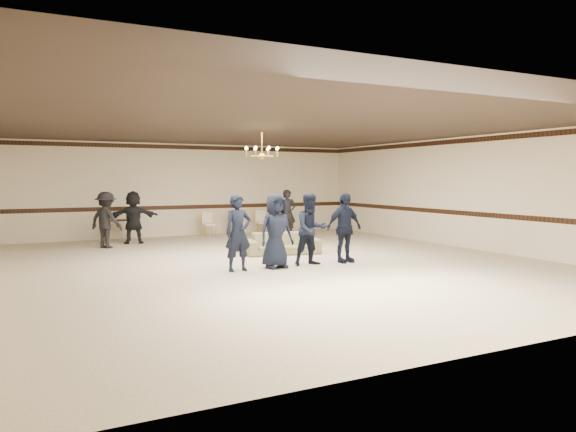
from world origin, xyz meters
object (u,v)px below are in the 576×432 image
boy_c (311,229)px  banquet_chair_mid (236,223)px  boy_a (238,233)px  console_table (117,230)px  banquet_chair_right (262,222)px  boy_b (276,231)px  settee (282,243)px  banquet_chair_left (209,224)px  adult_mid (133,217)px  adult_right (288,213)px  chandelier (262,143)px  adult_left (106,220)px  boy_d (344,228)px

boy_c → banquet_chair_mid: size_ratio=1.93×
boy_a → console_table: (-1.38, 7.07, -0.49)m
boy_a → banquet_chair_right: bearing=58.7°
boy_b → settee: size_ratio=0.85×
banquet_chair_left → console_table: (-3.00, 0.20, -0.09)m
banquet_chair_right → console_table: size_ratio=1.06×
settee → adult_mid: bearing=136.9°
boy_c → settee: (0.20, 1.92, -0.54)m
boy_c → adult_mid: (-2.87, 6.04, -0.02)m
boy_c → adult_right: 6.06m
boy_c → adult_right: boy_c is taller
chandelier → adult_left: chandelier is taller
boy_b → boy_c: bearing=-5.8°
boy_c → banquet_chair_mid: boy_c is taller
boy_d → banquet_chair_right: 6.94m
settee → banquet_chair_right: (1.62, 4.95, 0.14)m
boy_c → settee: 2.01m
boy_a → banquet_chair_left: (1.62, 6.87, -0.40)m
boy_a → boy_d: size_ratio=1.00×
boy_a → banquet_chair_mid: boy_a is taller
boy_d → boy_b: bearing=174.8°
boy_c → adult_left: (-3.77, 5.34, -0.02)m
adult_mid → banquet_chair_mid: (3.68, 0.83, -0.38)m
boy_c → adult_left: size_ratio=1.02×
adult_left → adult_right: same height
boy_a → boy_c: same height
settee → banquet_chair_left: bearing=104.6°
adult_mid → boy_a: bearing=108.4°
boy_a → banquet_chair_right: boy_a is taller
boy_d → console_table: (-4.08, 7.07, -0.49)m
adult_mid → banquet_chair_right: bearing=-161.5°
banquet_chair_mid → adult_right: bearing=-38.6°
console_table → boy_b: bearing=-73.2°
adult_mid → banquet_chair_mid: 3.80m
boy_c → boy_d: same height
boy_a → adult_mid: size_ratio=1.02×
settee → adult_right: bearing=71.5°
boy_a → banquet_chair_right: size_ratio=1.93×
adult_left → banquet_chair_mid: (4.58, 1.53, -0.38)m
boy_a → banquet_chair_right: 7.78m
console_table → chandelier: bearing=-65.1°
chandelier → banquet_chair_left: size_ratio=1.10×
boy_d → adult_left: size_ratio=1.02×
boy_a → adult_left: boy_a is taller
settee → chandelier: bearing=-146.2°
boy_b → banquet_chair_mid: (1.72, 6.87, -0.40)m
boy_d → banquet_chair_left: size_ratio=1.93×
chandelier → settee: 2.71m
adult_right → boy_a: bearing=-118.8°
adult_right → banquet_chair_left: bearing=159.7°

